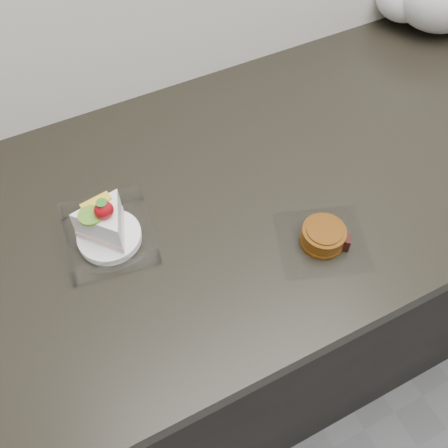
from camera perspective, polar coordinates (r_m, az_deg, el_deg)
name	(u,v)px	position (r m, az deg, el deg)	size (l,w,h in m)	color
counter	(287,277)	(1.31, 7.25, -6.09)	(2.04, 0.64, 0.90)	black
cake_tray	(108,230)	(0.82, -13.17, -0.70)	(0.16, 0.16, 0.11)	white
mooncake_wrap	(324,237)	(0.83, 11.32, -1.47)	(0.18, 0.18, 0.03)	white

